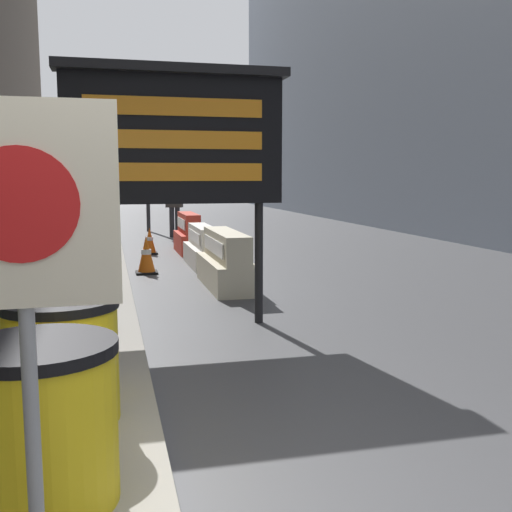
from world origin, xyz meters
name	(u,v)px	position (x,y,z in m)	size (l,w,h in m)	color
barrel_drum_foreground	(42,423)	(-0.64, 0.37, 0.54)	(0.76, 0.76, 0.82)	yellow
barrel_drum_middle	(62,360)	(-0.62, 1.41, 0.54)	(0.76, 0.76, 0.82)	yellow
warning_sign	(22,244)	(-0.61, -0.27, 1.49)	(0.71, 0.08, 1.89)	gray
message_board	(174,138)	(0.45, 4.21, 2.17)	(2.55, 0.36, 2.95)	black
jersey_barrier_cream	(226,263)	(1.50, 6.59, 0.39)	(0.64, 2.02, 0.88)	beige
jersey_barrier_white	(203,248)	(1.50, 8.94, 0.34)	(0.57, 1.83, 0.78)	silver
jersey_barrier_red_striped	(189,235)	(1.50, 11.04, 0.40)	(0.54, 1.61, 0.91)	red
traffic_cone_near	(150,241)	(0.60, 10.97, 0.29)	(0.34, 0.34, 0.60)	black
traffic_cone_mid	(146,255)	(0.36, 8.23, 0.34)	(0.39, 0.39, 0.69)	black
traffic_light_near_curb	(147,148)	(0.96, 16.57, 2.61)	(0.28, 0.45, 3.59)	#2D2D30
pedestrian_worker	(174,201)	(1.57, 14.66, 1.05)	(0.52, 0.40, 1.78)	#333338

